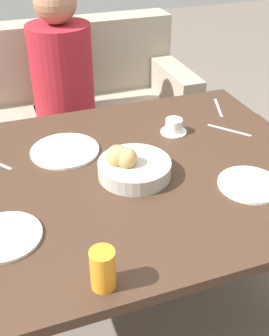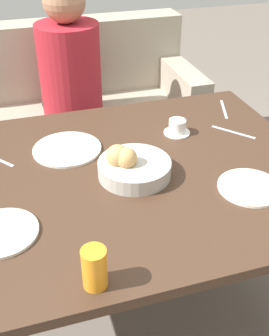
# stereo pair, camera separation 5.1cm
# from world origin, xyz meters

# --- Properties ---
(ground_plane) EXTENTS (10.00, 10.00, 0.00)m
(ground_plane) POSITION_xyz_m (0.00, 0.00, 0.00)
(ground_plane) COLOR #6B6056
(dining_table) EXTENTS (1.44, 1.06, 0.70)m
(dining_table) POSITION_xyz_m (0.00, 0.00, 0.63)
(dining_table) COLOR #3D281C
(dining_table) RESTS_ON ground_plane
(couch) EXTENTS (1.54, 0.70, 0.88)m
(couch) POSITION_xyz_m (0.00, 1.19, 0.32)
(couch) COLOR #9E937F
(couch) RESTS_ON ground_plane
(seated_person) EXTENTS (0.34, 0.44, 1.17)m
(seated_person) POSITION_xyz_m (0.02, 1.03, 0.50)
(seated_person) COLOR #23232D
(seated_person) RESTS_ON ground_plane
(bread_basket) EXTENTS (0.25, 0.25, 0.12)m
(bread_basket) POSITION_xyz_m (0.05, -0.03, 0.74)
(bread_basket) COLOR #B2ADA3
(bread_basket) RESTS_ON dining_table
(plate_near_left) EXTENTS (0.21, 0.21, 0.01)m
(plate_near_left) POSITION_xyz_m (-0.40, -0.20, 0.71)
(plate_near_left) COLOR silver
(plate_near_left) RESTS_ON dining_table
(plate_near_right) EXTENTS (0.21, 0.21, 0.01)m
(plate_near_right) POSITION_xyz_m (0.40, -0.21, 0.71)
(plate_near_right) COLOR silver
(plate_near_right) RESTS_ON dining_table
(plate_far_center) EXTENTS (0.26, 0.26, 0.01)m
(plate_far_center) POSITION_xyz_m (-0.14, 0.21, 0.71)
(plate_far_center) COLOR silver
(plate_far_center) RESTS_ON dining_table
(juice_glass) EXTENTS (0.06, 0.06, 0.11)m
(juice_glass) POSITION_xyz_m (-0.18, -0.46, 0.76)
(juice_glass) COLOR orange
(juice_glass) RESTS_ON dining_table
(coffee_cup) EXTENTS (0.11, 0.11, 0.06)m
(coffee_cup) POSITION_xyz_m (0.31, 0.21, 0.73)
(coffee_cup) COLOR white
(coffee_cup) RESTS_ON dining_table
(fork_silver) EXTENTS (0.13, 0.15, 0.00)m
(fork_silver) POSITION_xyz_m (0.53, 0.15, 0.70)
(fork_silver) COLOR #B7B7BC
(fork_silver) RESTS_ON dining_table
(knife_silver) EXTENTS (0.07, 0.18, 0.00)m
(knife_silver) POSITION_xyz_m (0.59, 0.35, 0.70)
(knife_silver) COLOR #B7B7BC
(knife_silver) RESTS_ON dining_table
(spoon_coffee) EXTENTS (0.10, 0.12, 0.00)m
(spoon_coffee) POSITION_xyz_m (-0.39, 0.21, 0.70)
(spoon_coffee) COLOR #B7B7BC
(spoon_coffee) RESTS_ON dining_table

